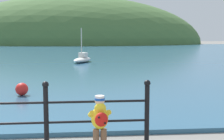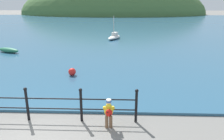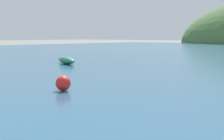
{
  "view_description": "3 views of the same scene",
  "coord_description": "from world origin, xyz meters",
  "views": [
    {
      "loc": [
        1.99,
        -4.09,
        2.02
      ],
      "look_at": [
        2.77,
        4.21,
        1.09
      ],
      "focal_mm": 50.0,
      "sensor_mm": 36.0,
      "label": 1
    },
    {
      "loc": [
        2.61,
        -5.1,
        3.93
      ],
      "look_at": [
        2.23,
        4.82,
        0.81
      ],
      "focal_mm": 35.0,
      "sensor_mm": 36.0,
      "label": 2
    },
    {
      "loc": [
        6.42,
        0.74,
        1.55
      ],
      "look_at": [
        1.65,
        6.14,
        0.77
      ],
      "focal_mm": 50.0,
      "sensor_mm": 36.0,
      "label": 3
    }
  ],
  "objects": [
    {
      "name": "boat_far_left",
      "position": [
        -6.17,
        11.38,
        0.29
      ],
      "size": [
        2.09,
        1.27,
        0.38
      ],
      "color": "#287551",
      "rests_on": "water"
    },
    {
      "name": "mooring_buoy",
      "position": [
        0.02,
        6.02,
        0.3
      ],
      "size": [
        0.41,
        0.41,
        0.41
      ],
      "primitive_type": "sphere",
      "color": "red",
      "rests_on": "water"
    }
  ]
}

